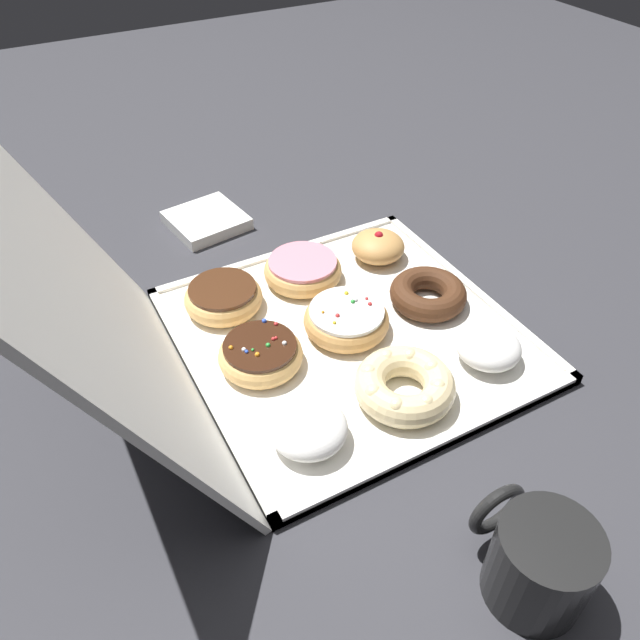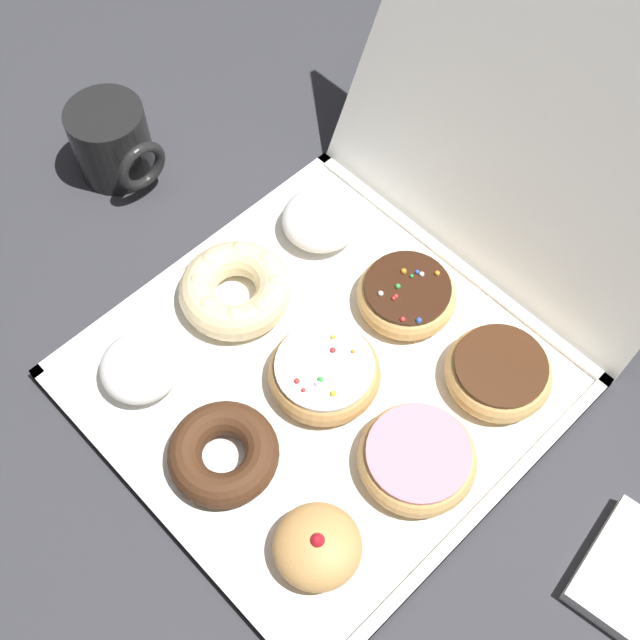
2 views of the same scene
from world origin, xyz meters
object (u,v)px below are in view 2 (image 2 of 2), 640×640
cruller_donut_3 (237,288)px  sprinkle_donut_4 (327,370)px  jelly_filled_donut_2 (317,546)px  powdered_filled_donut_6 (321,219)px  sprinkle_donut_7 (407,295)px  chocolate_frosted_donut_8 (499,372)px  chocolate_cake_ring_donut_1 (222,452)px  pink_frosted_donut_5 (415,460)px  donut_box (320,379)px  powdered_filled_donut_0 (140,367)px  coffee_mug (113,141)px

cruller_donut_3 → sprinkle_donut_4: same height
jelly_filled_donut_2 → powdered_filled_donut_6: jelly_filled_donut_2 is taller
jelly_filled_donut_2 → sprinkle_donut_7: (-0.13, 0.26, -0.00)m
jelly_filled_donut_2 → chocolate_frosted_donut_8: (0.00, 0.26, -0.00)m
chocolate_cake_ring_donut_1 → sprinkle_donut_7: size_ratio=1.01×
pink_frosted_donut_5 → jelly_filled_donut_2: bearing=-92.4°
donut_box → sprinkle_donut_7: 0.13m
powdered_filled_donut_0 → chocolate_cake_ring_donut_1: 0.13m
sprinkle_donut_4 → chocolate_frosted_donut_8: size_ratio=1.06×
powdered_filled_donut_0 → coffee_mug: bearing=147.8°
chocolate_cake_ring_donut_1 → coffee_mug: bearing=157.4°
powdered_filled_donut_0 → powdered_filled_donut_6: bearing=91.4°
sprinkle_donut_7 → chocolate_frosted_donut_8: sprinkle_donut_7 is taller
cruller_donut_3 → sprinkle_donut_4: bearing=0.3°
chocolate_frosted_donut_8 → pink_frosted_donut_5: bearing=-87.8°
sprinkle_donut_4 → coffee_mug: size_ratio=1.03×
powdered_filled_donut_0 → chocolate_frosted_donut_8: bearing=45.2°
sprinkle_donut_4 → sprinkle_donut_7: bearing=92.1°
donut_box → sprinkle_donut_4: (0.01, 0.00, 0.02)m
coffee_mug → chocolate_cake_ring_donut_1: bearing=-22.6°
cruller_donut_3 → chocolate_frosted_donut_8: (0.26, 0.12, -0.00)m
powdered_filled_donut_6 → donut_box: bearing=-44.2°
chocolate_cake_ring_donut_1 → pink_frosted_donut_5: pink_frosted_donut_5 is taller
powdered_filled_donut_0 → cruller_donut_3: (-0.00, 0.13, 0.00)m
pink_frosted_donut_5 → sprinkle_donut_7: size_ratio=1.08×
jelly_filled_donut_2 → cruller_donut_3: (-0.26, 0.13, -0.00)m
cruller_donut_3 → powdered_filled_donut_6: powdered_filled_donut_6 is taller
jelly_filled_donut_2 → cruller_donut_3: 0.29m
chocolate_cake_ring_donut_1 → powdered_filled_donut_6: powdered_filled_donut_6 is taller
powdered_filled_donut_0 → chocolate_frosted_donut_8: 0.36m
pink_frosted_donut_5 → coffee_mug: size_ratio=1.03×
sprinkle_donut_7 → powdered_filled_donut_6: bearing=178.9°
donut_box → coffee_mug: (-0.38, 0.03, 0.04)m
sprinkle_donut_4 → sprinkle_donut_7: same height
chocolate_cake_ring_donut_1 → sprinkle_donut_4: sprinkle_donut_4 is taller
pink_frosted_donut_5 → powdered_filled_donut_6: (-0.27, 0.13, 0.00)m
jelly_filled_donut_2 → chocolate_cake_ring_donut_1: bearing=-179.0°
powdered_filled_donut_0 → sprinkle_donut_7: (0.13, 0.26, -0.00)m
cruller_donut_3 → powdered_filled_donut_6: (-0.00, 0.13, 0.00)m
jelly_filled_donut_2 → sprinkle_donut_7: bearing=116.3°
jelly_filled_donut_2 → sprinkle_donut_7: 0.29m
sprinkle_donut_4 → powdered_filled_donut_6: 0.19m
powdered_filled_donut_6 → coffee_mug: 0.26m
powdered_filled_donut_6 → chocolate_cake_ring_donut_1: bearing=-63.0°
donut_box → coffee_mug: coffee_mug is taller
sprinkle_donut_4 → pink_frosted_donut_5: sprinkle_donut_4 is taller
powdered_filled_donut_6 → pink_frosted_donut_5: bearing=-26.6°
powdered_filled_donut_6 → sprinkle_donut_7: 0.14m
sprinkle_donut_4 → pink_frosted_donut_5: (0.13, -0.01, -0.00)m
coffee_mug → sprinkle_donut_4: bearing=-3.3°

